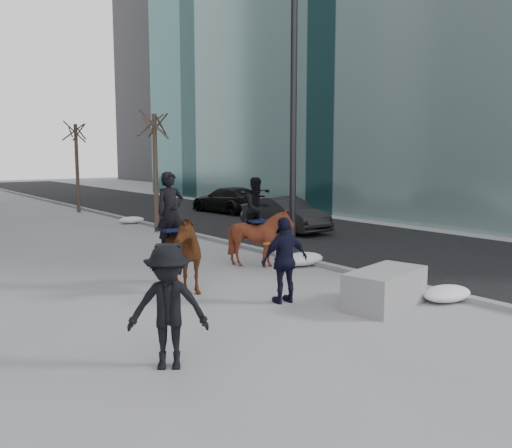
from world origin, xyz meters
TOP-DOWN VIEW (x-y plane):
  - ground at (0.00, 0.00)m, footprint 120.00×120.00m
  - road at (7.00, 10.00)m, footprint 8.00×90.00m
  - curb at (3.00, 10.00)m, footprint 0.25×90.00m
  - planter at (1.34, -1.28)m, footprint 2.01×1.31m
  - car_near at (6.52, 8.07)m, footprint 1.43×4.07m
  - car_far at (8.50, 15.05)m, footprint 2.26×4.73m
  - tree_near at (2.40, 10.89)m, footprint 1.20×1.20m
  - tree_far at (2.40, 19.92)m, footprint 1.20×1.20m
  - mounted_left at (-1.37, 2.40)m, footprint 0.94×2.04m
  - mounted_right at (1.69, 3.30)m, footprint 1.37×1.52m
  - feeder at (-0.06, 0.13)m, footprint 1.08×0.93m
  - camera_crew at (-3.54, -1.50)m, footprint 1.30×1.17m
  - lamppost at (2.60, 3.17)m, footprint 0.25×1.78m
  - snow_piles at (2.70, 4.40)m, footprint 1.35×16.48m

SIDE VIEW (x-z plane):
  - ground at x=0.00m, z-range 0.00..0.00m
  - road at x=7.00m, z-range 0.00..0.01m
  - curb at x=3.00m, z-range 0.00..0.12m
  - snow_piles at x=2.70m, z-range -0.01..0.33m
  - planter at x=1.34m, z-range 0.00..0.74m
  - car_far at x=8.50m, z-range 0.00..1.33m
  - car_near at x=6.52m, z-range 0.00..1.34m
  - feeder at x=-0.06m, z-range 0.00..1.76m
  - camera_crew at x=-3.54m, z-range 0.01..1.76m
  - mounted_right at x=1.69m, z-range -0.24..2.16m
  - mounted_left at x=-1.37m, z-range -0.34..2.29m
  - tree_near at x=2.40m, z-range 0.00..5.02m
  - tree_far at x=2.40m, z-range 0.00..5.05m
  - lamppost at x=2.60m, z-range 0.45..9.54m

